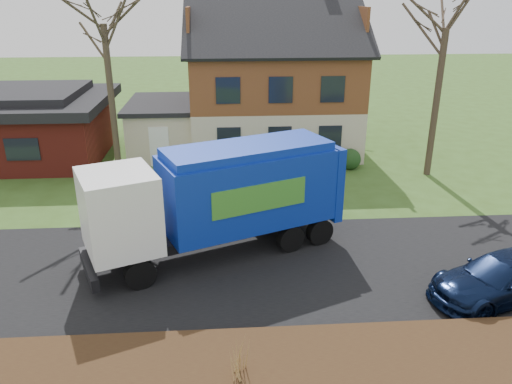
{
  "coord_description": "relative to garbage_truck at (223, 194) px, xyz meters",
  "views": [
    {
      "loc": [
        -0.9,
        -14.34,
        8.45
      ],
      "look_at": [
        0.25,
        2.5,
        1.7
      ],
      "focal_mm": 35.0,
      "sensor_mm": 36.0,
      "label": 1
    }
  ],
  "objects": [
    {
      "name": "tree_front_east",
      "position": [
        10.2,
        7.39,
        5.95
      ],
      "size": [
        3.6,
        3.6,
        9.99
      ],
      "color": "#413327",
      "rests_on": "ground"
    },
    {
      "name": "mulch_verge",
      "position": [
        0.94,
        -6.49,
        -2.02
      ],
      "size": [
        80.0,
        3.5,
        0.3
      ],
      "primitive_type": "cube",
      "color": "#321B10",
      "rests_on": "ground"
    },
    {
      "name": "grass_clump_mid",
      "position": [
        0.27,
        -6.43,
        -1.38
      ],
      "size": [
        0.35,
        0.29,
        0.98
      ],
      "color": "#A8824A",
      "rests_on": "mulch_verge"
    },
    {
      "name": "silver_sedan",
      "position": [
        -1.7,
        3.52,
        -1.45
      ],
      "size": [
        4.6,
        2.24,
        1.45
      ],
      "primitive_type": "imported",
      "rotation": [
        0.0,
        0.0,
        1.4
      ],
      "color": "#A5A9AD",
      "rests_on": "ground"
    },
    {
      "name": "ranch_house",
      "position": [
        -11.06,
        11.81,
        -0.36
      ],
      "size": [
        9.8,
        8.2,
        3.7
      ],
      "color": "maroon",
      "rests_on": "ground"
    },
    {
      "name": "main_house",
      "position": [
        2.43,
        12.72,
        1.86
      ],
      "size": [
        12.95,
        8.95,
        9.26
      ],
      "color": "beige",
      "rests_on": "ground"
    },
    {
      "name": "navy_wagon",
      "position": [
        8.15,
        -3.37,
        -1.51
      ],
      "size": [
        4.87,
        3.05,
        1.32
      ],
      "primitive_type": "imported",
      "rotation": [
        0.0,
        0.0,
        -1.29
      ],
      "color": "black",
      "rests_on": "ground"
    },
    {
      "name": "ground",
      "position": [
        0.94,
        -1.19,
        -2.17
      ],
      "size": [
        120.0,
        120.0,
        0.0
      ],
      "primitive_type": "plane",
      "color": "#35511B",
      "rests_on": "ground"
    },
    {
      "name": "garbage_truck",
      "position": [
        0.0,
        0.0,
        0.0
      ],
      "size": [
        9.02,
        5.56,
        3.77
      ],
      "rotation": [
        0.0,
        0.0,
        0.4
      ],
      "color": "black",
      "rests_on": "ground"
    },
    {
      "name": "road",
      "position": [
        0.94,
        -1.19,
        -2.16
      ],
      "size": [
        80.0,
        7.0,
        0.02
      ],
      "primitive_type": "cube",
      "color": "black",
      "rests_on": "ground"
    }
  ]
}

